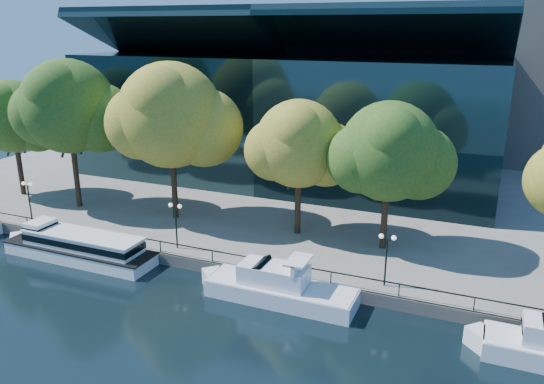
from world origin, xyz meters
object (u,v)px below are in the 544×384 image
at_px(tree_1, 70,109).
at_px(tree_2, 172,118).
at_px(tree_3, 300,146).
at_px(lamp_2, 387,248).
at_px(lamp_1, 176,215).
at_px(tree_4, 391,154).
at_px(lamp_0, 28,193).
at_px(cruiser_near, 275,286).
at_px(tour_boat, 76,245).
at_px(tree_0, 13,118).

height_order(tree_1, tree_2, tree_1).
height_order(tree_3, lamp_2, tree_3).
bearing_deg(tree_1, lamp_1, -19.40).
height_order(tree_4, lamp_0, tree_4).
bearing_deg(tree_2, tree_1, -175.03).
bearing_deg(lamp_0, tree_3, 16.22).
relative_size(tree_3, tree_4, 0.97).
distance_m(cruiser_near, lamp_1, 11.42).
distance_m(tour_boat, tree_0, 20.76).
xyz_separation_m(tour_boat, tree_4, (24.60, 10.28, 8.09)).
height_order(tree_0, tree_1, tree_1).
xyz_separation_m(cruiser_near, tree_0, (-34.91, 9.74, 8.61)).
relative_size(cruiser_near, tree_0, 0.96).
relative_size(cruiser_near, lamp_2, 3.06).
xyz_separation_m(tree_0, tree_2, (20.29, 0.13, 1.31)).
height_order(tree_0, lamp_1, tree_0).
bearing_deg(cruiser_near, tour_boat, 179.82).
relative_size(tree_1, tree_3, 1.24).
height_order(tree_4, lamp_1, tree_4).
xyz_separation_m(tree_3, lamp_2, (9.38, -7.30, -5.25)).
bearing_deg(tour_boat, tree_4, 22.67).
bearing_deg(tree_4, tree_1, -177.41).
relative_size(tree_1, tree_2, 1.00).
relative_size(tree_1, tree_4, 1.21).
xyz_separation_m(tour_boat, tree_2, (4.01, 9.82, 9.79)).
bearing_deg(tree_0, tree_1, -5.49).
relative_size(tour_boat, lamp_1, 3.82).
distance_m(tree_3, lamp_1, 12.36).
bearing_deg(tree_4, lamp_2, -78.66).
xyz_separation_m(lamp_1, lamp_2, (17.86, 0.00, 0.00)).
relative_size(tree_0, lamp_2, 3.19).
bearing_deg(cruiser_near, tree_2, 145.97).
bearing_deg(cruiser_near, tree_4, 60.00).
height_order(tour_boat, tree_3, tree_3).
relative_size(tour_boat, lamp_0, 3.82).
relative_size(tour_boat, tree_3, 1.25).
bearing_deg(lamp_0, cruiser_near, -7.19).
relative_size(tree_4, lamp_2, 3.14).
distance_m(cruiser_near, tree_0, 37.26).
bearing_deg(tree_3, lamp_1, -139.27).
height_order(cruiser_near, tree_2, tree_2).
bearing_deg(lamp_1, lamp_2, 0.00).
height_order(tour_boat, lamp_0, lamp_0).
distance_m(tree_4, lamp_2, 8.85).
xyz_separation_m(tree_2, tree_3, (12.59, 0.85, -1.81)).
height_order(tree_0, tree_3, tree_0).
bearing_deg(tree_0, cruiser_near, -15.59).
xyz_separation_m(tree_1, lamp_0, (-1.12, -5.46, -7.39)).
xyz_separation_m(cruiser_near, lamp_0, (-27.14, 3.42, 2.87)).
bearing_deg(tour_boat, cruiser_near, -0.18).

